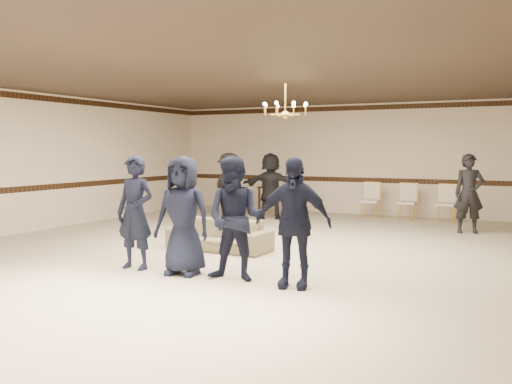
% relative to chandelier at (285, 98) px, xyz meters
% --- Properties ---
extents(room, '(12.01, 14.01, 3.21)m').
position_rel_chandelier_xyz_m(room, '(0.00, -1.00, -1.28)').
color(room, '#B7A78D').
rests_on(room, ground).
extents(chair_rail, '(12.00, 0.02, 0.14)m').
position_rel_chandelier_xyz_m(chair_rail, '(0.00, 5.99, -1.88)').
color(chair_rail, black).
rests_on(chair_rail, wall_back).
extents(crown_molding, '(12.00, 0.02, 0.14)m').
position_rel_chandelier_xyz_m(crown_molding, '(0.00, 5.99, 0.21)').
color(crown_molding, black).
rests_on(crown_molding, wall_back).
extents(chandelier, '(0.94, 0.94, 0.89)m').
position_rel_chandelier_xyz_m(chandelier, '(0.00, 0.00, 0.00)').
color(chandelier, gold).
rests_on(chandelier, ceiling).
extents(boy_a, '(0.66, 0.44, 1.80)m').
position_rel_chandelier_xyz_m(boy_a, '(-1.33, -2.90, -1.98)').
color(boy_a, black).
rests_on(boy_a, floor).
extents(boy_b, '(0.94, 0.68, 1.80)m').
position_rel_chandelier_xyz_m(boy_b, '(-0.43, -2.90, -1.98)').
color(boy_b, black).
rests_on(boy_b, floor).
extents(boy_c, '(0.95, 0.78, 1.80)m').
position_rel_chandelier_xyz_m(boy_c, '(0.47, -2.90, -1.98)').
color(boy_c, black).
rests_on(boy_c, floor).
extents(boy_d, '(1.11, 0.61, 1.80)m').
position_rel_chandelier_xyz_m(boy_d, '(1.37, -2.90, -1.98)').
color(boy_d, black).
rests_on(boy_d, floor).
extents(settee, '(2.00, 0.86, 0.57)m').
position_rel_chandelier_xyz_m(settee, '(-0.96, -0.88, -2.59)').
color(settee, brown).
rests_on(settee, floor).
extents(adult_left, '(1.33, 1.10, 1.80)m').
position_rel_chandelier_xyz_m(adult_left, '(-2.97, 3.16, -1.98)').
color(adult_left, black).
rests_on(adult_left, floor).
extents(adult_mid, '(1.74, 0.86, 1.80)m').
position_rel_chandelier_xyz_m(adult_mid, '(-2.07, 3.86, -1.98)').
color(adult_mid, black).
rests_on(adult_mid, floor).
extents(adult_right, '(0.76, 0.62, 1.80)m').
position_rel_chandelier_xyz_m(adult_right, '(3.03, 3.46, -1.98)').
color(adult_right, black).
rests_on(adult_right, floor).
extents(banquet_chair_left, '(0.49, 0.49, 0.97)m').
position_rel_chandelier_xyz_m(banquet_chair_left, '(0.31, 5.19, -2.39)').
color(banquet_chair_left, beige).
rests_on(banquet_chair_left, floor).
extents(banquet_chair_mid, '(0.47, 0.47, 0.97)m').
position_rel_chandelier_xyz_m(banquet_chair_mid, '(1.31, 5.19, -2.39)').
color(banquet_chair_mid, beige).
rests_on(banquet_chair_mid, floor).
extents(banquet_chair_right, '(0.51, 0.51, 0.97)m').
position_rel_chandelier_xyz_m(banquet_chair_right, '(2.31, 5.19, -2.39)').
color(banquet_chair_right, beige).
rests_on(banquet_chair_right, floor).
extents(console_table, '(0.94, 0.46, 0.77)m').
position_rel_chandelier_xyz_m(console_table, '(-2.69, 5.39, -2.49)').
color(console_table, '#331B11').
rests_on(console_table, floor).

